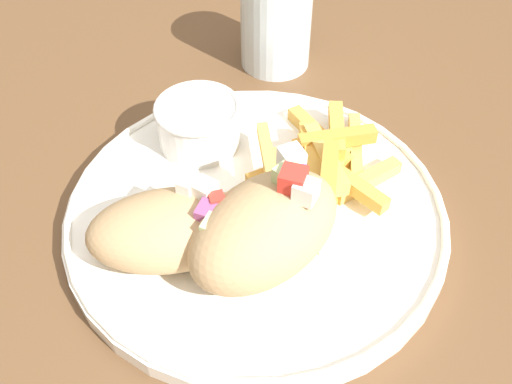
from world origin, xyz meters
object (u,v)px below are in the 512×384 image
Objects in this scene: plate at (256,213)px; fries_pile at (324,164)px; pita_sandwich_far at (172,229)px; water_glass at (276,27)px; pita_sandwich_near at (266,228)px; sauce_ramekin at (199,122)px.

fries_pile is at bearing -16.83° from plate.
water_glass reaches higher than pita_sandwich_far.
pita_sandwich_near is at bearing -144.17° from water_glass.
pita_sandwich_far reaches higher than fries_pile.
sauce_ramekin reaches higher than plate.
plate is at bearing 163.17° from fries_pile.
fries_pile is 2.05× the size of sauce_ramekin.
water_glass reaches higher than fries_pile.
water_glass is (0.19, 0.12, 0.03)m from plate.
water_glass is at bearing 64.13° from pita_sandwich_far.
fries_pile is at bearing -130.14° from water_glass.
pita_sandwich_near is at bearing -132.87° from plate.
pita_sandwich_far is 1.50× the size of water_glass.
plate is 2.20× the size of pita_sandwich_far.
pita_sandwich_near reaches higher than fries_pile.
water_glass is (0.26, 0.10, 0.00)m from pita_sandwich_far.
water_glass reaches higher than sauce_ramekin.
pita_sandwich_far is at bearing 130.20° from pita_sandwich_near.
sauce_ramekin is (0.03, 0.09, 0.03)m from plate.
water_glass is at bearing 49.86° from fries_pile.
sauce_ramekin is (0.06, 0.12, -0.01)m from pita_sandwich_near.
fries_pile is at bearing -72.66° from sauce_ramekin.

